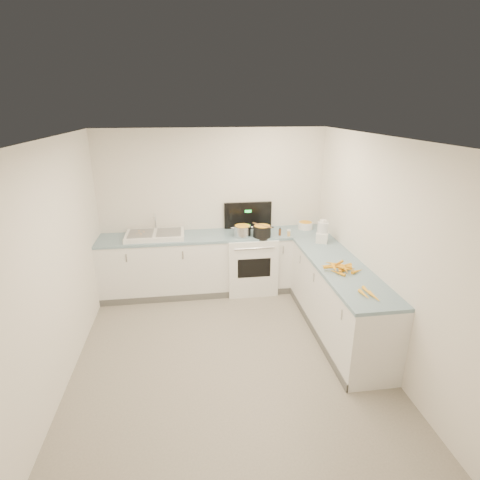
{
  "coord_description": "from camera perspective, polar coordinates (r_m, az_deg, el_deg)",
  "views": [
    {
      "loc": [
        -0.38,
        -3.71,
        2.8
      ],
      "look_at": [
        0.3,
        1.1,
        1.05
      ],
      "focal_mm": 28.0,
      "sensor_mm": 36.0,
      "label": 1
    }
  ],
  "objects": [
    {
      "name": "counter_right",
      "position": [
        4.99,
        14.69,
        -8.75
      ],
      "size": [
        0.62,
        2.2,
        0.94
      ],
      "color": "white",
      "rests_on": "ground"
    },
    {
      "name": "counter_back",
      "position": [
        5.91,
        -3.7,
        -3.48
      ],
      "size": [
        3.5,
        0.62,
        0.94
      ],
      "color": "white",
      "rests_on": "ground"
    },
    {
      "name": "wooden_spoon",
      "position": [
        5.59,
        3.4,
        2.26
      ],
      "size": [
        0.24,
        0.29,
        0.02
      ],
      "primitive_type": "cylinder",
      "rotation": [
        1.57,
        0.0,
        0.68
      ],
      "color": "#AD7A47",
      "rests_on": "black_pot"
    },
    {
      "name": "food_processor",
      "position": [
        5.5,
        12.45,
        1.12
      ],
      "size": [
        0.23,
        0.25,
        0.33
      ],
      "color": "white",
      "rests_on": "counter_right"
    },
    {
      "name": "peeled_carrots",
      "position": [
        4.14,
        18.99,
        -7.77
      ],
      "size": [
        0.14,
        0.31,
        0.04
      ],
      "color": "yellow",
      "rests_on": "counter_right"
    },
    {
      "name": "wall_right",
      "position": [
        4.55,
        20.44,
        -1.41
      ],
      "size": [
        0.0,
        4.0,
        2.5
      ],
      "primitive_type": null,
      "rotation": [
        1.57,
        0.0,
        -1.57
      ],
      "color": "silver",
      "rests_on": "ground"
    },
    {
      "name": "wall_back",
      "position": [
        5.93,
        -4.1,
        4.6
      ],
      "size": [
        3.5,
        0.0,
        2.5
      ],
      "primitive_type": null,
      "rotation": [
        1.57,
        0.0,
        0.0
      ],
      "color": "silver",
      "rests_on": "ground"
    },
    {
      "name": "extract_bottle",
      "position": [
        5.7,
        6.09,
        1.17
      ],
      "size": [
        0.04,
        0.04,
        0.1
      ],
      "primitive_type": "cylinder",
      "color": "#593319",
      "rests_on": "counter_back"
    },
    {
      "name": "steel_pot",
      "position": [
        5.63,
        0.37,
        1.28
      ],
      "size": [
        0.33,
        0.33,
        0.19
      ],
      "primitive_type": "cylinder",
      "rotation": [
        0.0,
        0.0,
        -0.39
      ],
      "color": "silver",
      "rests_on": "stove"
    },
    {
      "name": "wall_front",
      "position": [
        2.34,
        3.56,
        -21.68
      ],
      "size": [
        3.5,
        0.0,
        2.5
      ],
      "primitive_type": null,
      "rotation": [
        -1.57,
        0.0,
        0.0
      ],
      "color": "silver",
      "rests_on": "ground"
    },
    {
      "name": "peelings",
      "position": [
        5.77,
        -14.85,
        1.11
      ],
      "size": [
        0.12,
        0.25,
        0.01
      ],
      "color": "tan",
      "rests_on": "sink"
    },
    {
      "name": "carrot_pile",
      "position": [
        4.64,
        15.07,
        -4.08
      ],
      "size": [
        0.46,
        0.42,
        0.09
      ],
      "color": "#F2A31D",
      "rests_on": "counter_right"
    },
    {
      "name": "sink",
      "position": [
        5.74,
        -12.81,
        0.77
      ],
      "size": [
        0.86,
        0.52,
        0.31
      ],
      "color": "white",
      "rests_on": "counter_back"
    },
    {
      "name": "floor",
      "position": [
        4.67,
        -1.85,
        -17.08
      ],
      "size": [
        3.5,
        4.0,
        0.0
      ],
      "primitive_type": null,
      "color": "gray",
      "rests_on": "ground"
    },
    {
      "name": "ceiling",
      "position": [
        3.75,
        -2.28,
        15.19
      ],
      "size": [
        3.5,
        4.0,
        0.0
      ],
      "primitive_type": null,
      "rotation": [
        3.14,
        0.0,
        0.0
      ],
      "color": "silver",
      "rests_on": "ground"
    },
    {
      "name": "mixing_bowl",
      "position": [
        6.08,
        9.92,
        2.21
      ],
      "size": [
        0.3,
        0.3,
        0.11
      ],
      "primitive_type": "cylinder",
      "rotation": [
        0.0,
        0.0,
        -0.34
      ],
      "color": "white",
      "rests_on": "counter_back"
    },
    {
      "name": "wall_left",
      "position": [
        4.25,
        -26.25,
        -3.74
      ],
      "size": [
        0.0,
        4.0,
        2.5
      ],
      "primitive_type": null,
      "rotation": [
        1.57,
        0.0,
        1.57
      ],
      "color": "silver",
      "rests_on": "ground"
    },
    {
      "name": "stove",
      "position": [
        5.95,
        1.6,
        -3.21
      ],
      "size": [
        0.76,
        0.65,
        1.36
      ],
      "color": "white",
      "rests_on": "ground"
    },
    {
      "name": "black_pot",
      "position": [
        5.62,
        3.38,
        1.24
      ],
      "size": [
        0.34,
        0.34,
        0.19
      ],
      "primitive_type": "cylinder",
      "rotation": [
        0.0,
        0.0,
        0.38
      ],
      "color": "black",
      "rests_on": "stove"
    },
    {
      "name": "spice_jar",
      "position": [
        5.69,
        7.44,
        0.99
      ],
      "size": [
        0.05,
        0.05,
        0.08
      ],
      "primitive_type": "cylinder",
      "color": "#E5B266",
      "rests_on": "counter_back"
    }
  ]
}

